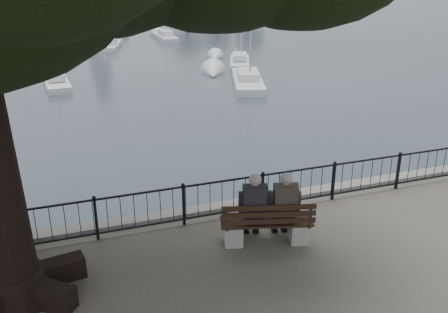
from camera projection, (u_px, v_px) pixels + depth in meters
name	position (u px, v px, depth m)	size (l,w,h in m)	color
harbor	(217.00, 226.00, 12.75)	(260.00, 260.00, 1.20)	#66625C
railing	(224.00, 197.00, 11.92)	(22.06, 0.06, 1.00)	black
bench	(267.00, 228.00, 10.92)	(2.10, 1.12, 1.06)	gray
person_left	(253.00, 209.00, 10.86)	(0.63, 0.91, 1.68)	black
person_right	(283.00, 208.00, 10.90)	(0.63, 0.91, 1.68)	black
lion_monument	(95.00, 7.00, 53.92)	(5.89, 5.89, 8.72)	#66625C
sailboat_b	(56.00, 80.00, 29.08)	(1.51, 4.72, 10.67)	silver
sailboat_c	(248.00, 80.00, 29.23)	(3.31, 6.02, 10.85)	silver
sailboat_d	(240.00, 61.00, 34.94)	(2.87, 4.77, 8.16)	silver
sailboat_f	(110.00, 44.00, 41.68)	(2.67, 5.10, 10.70)	silver
sailboat_g	(165.00, 36.00, 46.33)	(1.44, 5.09, 8.99)	silver
sailboat_h	(17.00, 40.00, 43.57)	(3.39, 5.76, 13.17)	silver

